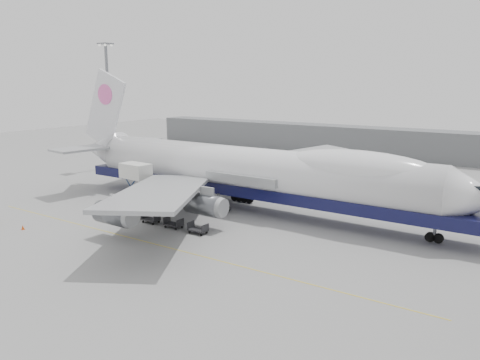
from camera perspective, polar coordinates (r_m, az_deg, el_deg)
The scene contains 12 objects.
ground at distance 57.22m, azimuth -5.60°, elevation -6.25°, with size 260.00×260.00×0.00m, color gray.
apron_line at distance 52.98m, azimuth -9.75°, elevation -7.86°, with size 60.00×0.15×0.01m, color gold.
hangar at distance 121.32m, azimuth 12.00°, elevation 4.85°, with size 110.00×8.00×7.00m, color slate.
floodlight_mast at distance 101.20m, azimuth -15.73°, elevation 9.45°, with size 2.40×2.40×25.43m.
airliner at distance 64.89m, azimuth 1.48°, elevation 1.10°, with size 67.00×55.30×19.98m.
catering_truck at distance 70.34m, azimuth -12.55°, elevation -0.15°, with size 5.13×3.74×6.09m.
traffic_cone at distance 63.40m, azimuth -24.95°, elevation -5.26°, with size 0.40×0.40×0.59m.
dolly_0 at distance 66.70m, azimuth -15.56°, elevation -3.53°, with size 2.30×1.35×1.30m.
dolly_1 at distance 63.89m, azimuth -13.29°, elevation -4.08°, with size 2.30×1.35×1.30m.
dolly_2 at distance 61.20m, azimuth -10.81°, elevation -4.68°, with size 2.30×1.35×1.30m.
dolly_3 at distance 58.65m, azimuth -8.10°, elevation -5.31°, with size 2.30×1.35×1.30m.
dolly_4 at distance 56.24m, azimuth -5.15°, elevation -5.99°, with size 2.30×1.35×1.30m.
Camera 1 is at (34.75, -41.87, 17.69)m, focal length 35.00 mm.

